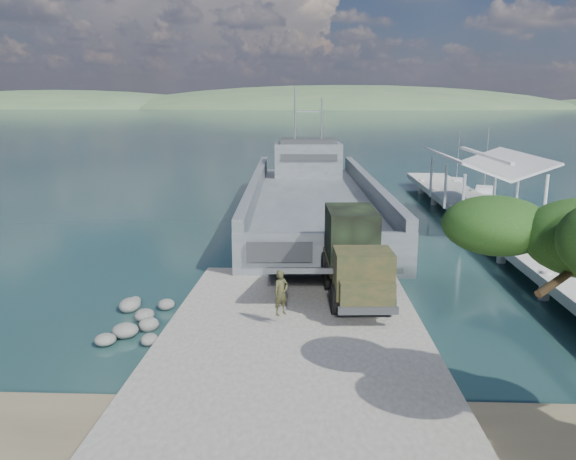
% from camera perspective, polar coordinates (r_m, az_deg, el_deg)
% --- Properties ---
extents(ground, '(1400.00, 1400.00, 0.00)m').
position_cam_1_polar(ground, '(22.94, 0.79, -10.10)').
color(ground, '#163637').
rests_on(ground, ground).
extents(boat_ramp, '(10.00, 18.00, 0.50)m').
position_cam_1_polar(boat_ramp, '(21.92, 0.72, -10.53)').
color(boat_ramp, slate).
rests_on(boat_ramp, ground).
extents(shoreline_rocks, '(3.20, 5.60, 0.90)m').
position_cam_1_polar(shoreline_rocks, '(24.35, -14.12, -9.10)').
color(shoreline_rocks, '#4C4C4A').
rests_on(shoreline_rocks, ground).
extents(distant_headlands, '(1000.00, 240.00, 48.00)m').
position_cam_1_polar(distant_headlands, '(583.24, 7.37, 12.17)').
color(distant_headlands, '#375837').
rests_on(distant_headlands, ground).
extents(pier, '(6.40, 44.00, 6.10)m').
position_cam_1_polar(pier, '(42.40, 19.39, 2.28)').
color(pier, '#A9A79F').
rests_on(pier, ground).
extents(landing_craft, '(10.71, 37.57, 11.06)m').
position_cam_1_polar(landing_craft, '(44.09, 2.49, 2.49)').
color(landing_craft, '#414A4D').
rests_on(landing_craft, ground).
extents(military_truck, '(2.89, 7.81, 3.56)m').
position_cam_1_polar(military_truck, '(25.43, 6.77, -2.41)').
color(military_truck, black).
rests_on(military_truck, boat_ramp).
extents(soldier, '(0.77, 0.75, 1.78)m').
position_cam_1_polar(soldier, '(21.89, -0.71, -7.35)').
color(soldier, '#1F2E19').
rests_on(soldier, boat_ramp).
extents(sailboat_near, '(3.21, 5.69, 6.66)m').
position_cam_1_polar(sailboat_near, '(56.38, 19.26, 3.54)').
color(sailboat_near, silver).
rests_on(sailboat_near, ground).
extents(sailboat_far, '(2.97, 5.04, 5.91)m').
position_cam_1_polar(sailboat_far, '(62.21, 16.71, 4.53)').
color(sailboat_far, silver).
rests_on(sailboat_far, ground).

